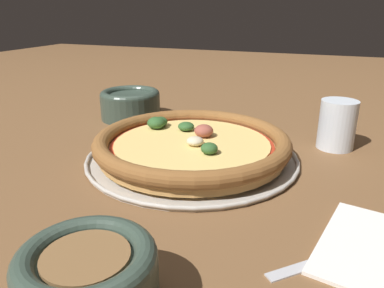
{
  "coord_description": "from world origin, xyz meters",
  "views": [
    {
      "loc": [
        0.52,
        0.2,
        0.23
      ],
      "look_at": [
        0.0,
        0.0,
        0.03
      ],
      "focal_mm": 35.0,
      "sensor_mm": 36.0,
      "label": 1
    }
  ],
  "objects_px": {
    "bowl_near": "(130,103)",
    "bowl_far": "(88,280)",
    "pizza_tray": "(192,157)",
    "pizza": "(192,144)",
    "napkin": "(383,249)",
    "drinking_cup": "(337,125)",
    "fork": "(356,249)"
  },
  "relations": [
    {
      "from": "drinking_cup",
      "to": "napkin",
      "type": "relative_size",
      "value": 0.49
    },
    {
      "from": "napkin",
      "to": "fork",
      "type": "xyz_separation_m",
      "value": [
        0.01,
        -0.02,
        -0.0
      ]
    },
    {
      "from": "bowl_near",
      "to": "bowl_far",
      "type": "xyz_separation_m",
      "value": [
        0.5,
        0.25,
        0.0
      ]
    },
    {
      "from": "pizza",
      "to": "fork",
      "type": "bearing_deg",
      "value": 56.24
    },
    {
      "from": "napkin",
      "to": "pizza",
      "type": "bearing_deg",
      "value": -120.46
    },
    {
      "from": "pizza_tray",
      "to": "fork",
      "type": "relative_size",
      "value": 2.31
    },
    {
      "from": "pizza_tray",
      "to": "napkin",
      "type": "height_order",
      "value": "same"
    },
    {
      "from": "bowl_far",
      "to": "fork",
      "type": "relative_size",
      "value": 0.75
    },
    {
      "from": "pizza_tray",
      "to": "pizza",
      "type": "height_order",
      "value": "pizza"
    },
    {
      "from": "pizza_tray",
      "to": "pizza",
      "type": "relative_size",
      "value": 1.08
    },
    {
      "from": "bowl_near",
      "to": "fork",
      "type": "xyz_separation_m",
      "value": [
        0.33,
        0.45,
        -0.03
      ]
    },
    {
      "from": "pizza",
      "to": "bowl_far",
      "type": "relative_size",
      "value": 2.85
    },
    {
      "from": "bowl_far",
      "to": "napkin",
      "type": "distance_m",
      "value": 0.28
    },
    {
      "from": "pizza_tray",
      "to": "bowl_far",
      "type": "bearing_deg",
      "value": 7.43
    },
    {
      "from": "pizza_tray",
      "to": "bowl_far",
      "type": "relative_size",
      "value": 3.09
    },
    {
      "from": "pizza_tray",
      "to": "pizza",
      "type": "distance_m",
      "value": 0.02
    },
    {
      "from": "bowl_near",
      "to": "napkin",
      "type": "relative_size",
      "value": 0.74
    },
    {
      "from": "bowl_far",
      "to": "fork",
      "type": "bearing_deg",
      "value": 130.06
    },
    {
      "from": "pizza_tray",
      "to": "drinking_cup",
      "type": "height_order",
      "value": "drinking_cup"
    },
    {
      "from": "bowl_near",
      "to": "fork",
      "type": "relative_size",
      "value": 0.88
    },
    {
      "from": "pizza",
      "to": "bowl_far",
      "type": "height_order",
      "value": "bowl_far"
    },
    {
      "from": "napkin",
      "to": "drinking_cup",
      "type": "bearing_deg",
      "value": -169.57
    },
    {
      "from": "bowl_far",
      "to": "napkin",
      "type": "xyz_separation_m",
      "value": [
        -0.17,
        0.22,
        -0.03
      ]
    },
    {
      "from": "drinking_cup",
      "to": "fork",
      "type": "distance_m",
      "value": 0.31
    },
    {
      "from": "pizza",
      "to": "bowl_near",
      "type": "distance_m",
      "value": 0.27
    },
    {
      "from": "bowl_far",
      "to": "fork",
      "type": "xyz_separation_m",
      "value": [
        -0.17,
        0.2,
        -0.03
      ]
    },
    {
      "from": "bowl_near",
      "to": "fork",
      "type": "height_order",
      "value": "bowl_near"
    },
    {
      "from": "pizza_tray",
      "to": "bowl_near",
      "type": "xyz_separation_m",
      "value": [
        -0.17,
        -0.21,
        0.03
      ]
    },
    {
      "from": "pizza_tray",
      "to": "drinking_cup",
      "type": "distance_m",
      "value": 0.26
    },
    {
      "from": "pizza",
      "to": "bowl_near",
      "type": "height_order",
      "value": "bowl_near"
    },
    {
      "from": "bowl_far",
      "to": "drinking_cup",
      "type": "xyz_separation_m",
      "value": [
        -0.47,
        0.17,
        0.01
      ]
    },
    {
      "from": "drinking_cup",
      "to": "fork",
      "type": "height_order",
      "value": "drinking_cup"
    }
  ]
}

